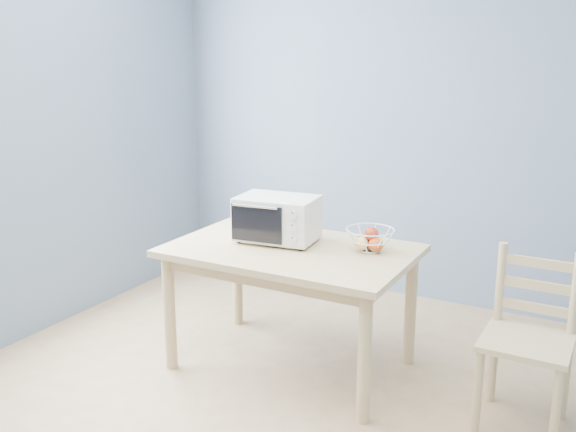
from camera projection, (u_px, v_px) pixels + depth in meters
The scene contains 5 objects.
room at pixel (259, 182), 2.82m from camera, with size 4.01×4.51×2.61m.
dining_table at pixel (291, 264), 3.76m from camera, with size 1.40×0.90×0.75m.
toaster_oven at pixel (274, 218), 3.83m from camera, with size 0.50×0.39×0.28m.
fruit_basket at pixel (370, 239), 3.65m from camera, with size 0.32×0.32×0.14m.
dining_chair at pixel (528, 342), 3.21m from camera, with size 0.43×0.43×0.90m.
Camera 1 is at (1.43, -2.37, 1.86)m, focal length 40.00 mm.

